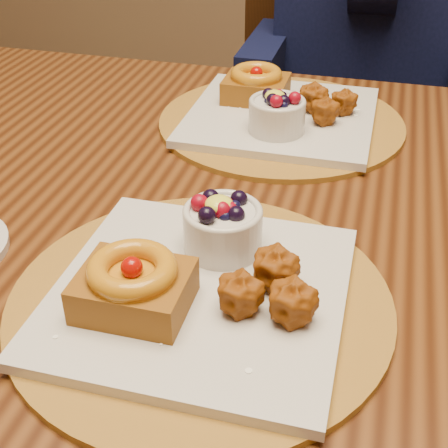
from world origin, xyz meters
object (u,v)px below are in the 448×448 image
(place_setting_far, at_px, (280,112))
(chair_far, at_px, (325,112))
(dining_table, at_px, (248,243))
(place_setting_near, at_px, (199,282))

(place_setting_far, bearing_deg, chair_far, 88.89)
(dining_table, relative_size, place_setting_near, 4.21)
(dining_table, xyz_separation_m, chair_far, (0.01, 0.87, -0.17))
(place_setting_near, distance_m, place_setting_far, 0.43)
(place_setting_far, bearing_deg, place_setting_near, -90.02)
(dining_table, bearing_deg, place_setting_far, 90.55)
(dining_table, bearing_deg, chair_far, 89.31)
(place_setting_near, distance_m, chair_far, 1.12)
(dining_table, bearing_deg, place_setting_near, -90.59)
(dining_table, height_order, place_setting_far, place_setting_far)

